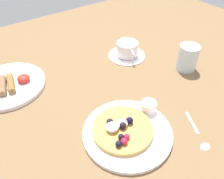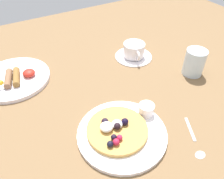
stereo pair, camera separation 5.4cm
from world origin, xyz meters
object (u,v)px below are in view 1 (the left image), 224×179
coffee_saucer (127,55)px  coffee_cup (127,49)px  breakfast_plate (8,85)px  pancake_plate (126,133)px  teaspoon (201,137)px  water_glass (188,58)px  syrup_ramekin (148,107)px

coffee_saucer → coffee_cup: coffee_cup is taller
breakfast_plate → coffee_cup: (0.45, -0.09, 0.03)m
pancake_plate → teaspoon: pancake_plate is taller
pancake_plate → coffee_saucer: pancake_plate is taller
pancake_plate → coffee_cup: bearing=50.9°
breakfast_plate → teaspoon: breakfast_plate is taller
pancake_plate → water_glass: water_glass is taller
pancake_plate → syrup_ramekin: size_ratio=5.36×
pancake_plate → breakfast_plate: 0.44m
syrup_ramekin → coffee_saucer: 0.32m
syrup_ramekin → coffee_cup: size_ratio=0.41×
pancake_plate → syrup_ramekin: 0.10m
teaspoon → water_glass: bearing=47.3°
teaspoon → water_glass: water_glass is taller
syrup_ramekin → water_glass: 0.29m
syrup_ramekin → coffee_saucer: size_ratio=0.31×
coffee_saucer → coffee_cup: 0.03m
coffee_cup → teaspoon: size_ratio=0.90×
breakfast_plate → water_glass: 0.64m
syrup_ramekin → teaspoon: size_ratio=0.37×
pancake_plate → syrup_ramekin: (0.10, 0.02, 0.02)m
breakfast_plate → coffee_cup: coffee_cup is taller
breakfast_plate → coffee_saucer: size_ratio=1.69×
coffee_cup → pancake_plate: bearing=-129.1°
coffee_cup → teaspoon: bearing=-102.5°
syrup_ramekin → coffee_cup: coffee_cup is taller
teaspoon → breakfast_plate: bearing=124.1°
teaspoon → syrup_ramekin: bearing=109.8°
breakfast_plate → coffee_saucer: (0.45, -0.09, -0.00)m
water_glass → coffee_cup: bearing=122.4°
pancake_plate → water_glass: bearing=16.7°
pancake_plate → teaspoon: (0.15, -0.13, -0.00)m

